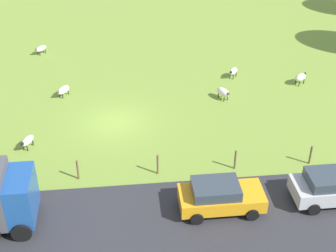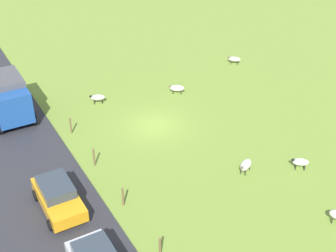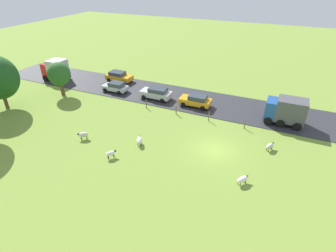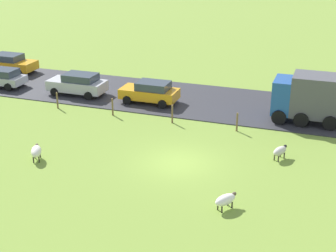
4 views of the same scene
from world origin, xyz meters
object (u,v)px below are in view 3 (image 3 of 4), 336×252
Objects in this scene: car_0 at (119,76)px; truck_0 at (286,110)px; sheep_4 at (83,135)px; car_1 at (116,87)px; car_3 at (156,93)px; truck_1 at (56,69)px; sheep_3 at (111,153)px; sheep_5 at (242,179)px; sheep_0 at (139,140)px; sheep_2 at (270,146)px; tree_3 at (59,74)px; car_2 at (196,100)px.

truck_0 is at bearing -98.09° from car_0.
car_1 is (12.58, 4.17, 0.27)m from sheep_4.
sheep_4 is 0.27× the size of car_3.
truck_1 reaches higher than car_3.
truck_0 reaches higher than car_0.
sheep_3 is 0.87× the size of sheep_5.
car_0 is (18.09, 10.87, 0.38)m from sheep_3.
sheep_5 is at bearing 168.52° from truck_0.
sheep_3 is at bearing 133.28° from truck_0.
truck_0 reaches higher than sheep_5.
sheep_2 is at bearing -70.13° from sheep_0.
sheep_0 is 6.37m from sheep_4.
truck_1 reaches higher than sheep_2.
tree_3 is at bearing 98.24° from truck_0.
sheep_3 is 21.01m from truck_0.
car_3 reaches higher than car_0.
car_2 reaches higher than sheep_5.
car_0 reaches higher than sheep_0.
car_2 is at bearing -89.48° from car_3.
sheep_3 is at bearing 164.75° from car_2.
truck_0 is at bearing -8.21° from sheep_2.
sheep_5 is (-0.01, -17.40, -0.09)m from sheep_4.
car_0 is at bearing 39.58° from sheep_0.
sheep_0 is 17.82m from truck_0.
truck_0 is (6.51, -0.94, 1.28)m from sheep_2.
sheep_5 is at bearing -120.28° from car_1.
sheep_0 reaches higher than sheep_3.
sheep_2 is at bearing -14.80° from sheep_5.
tree_3 is 31.06m from truck_0.
car_3 is (0.03, 17.32, -0.86)m from truck_0.
sheep_3 is at bearing -122.76° from tree_3.
sheep_0 is 0.29× the size of car_3.
tree_3 is 1.28× the size of car_1.
truck_1 is at bearing 51.54° from sheep_4.
truck_0 is (14.38, -15.27, 1.25)m from sheep_3.
car_0 is at bearing -69.60° from truck_1.
sheep_3 is 0.25× the size of car_0.
car_0 is (3.70, -9.96, -0.95)m from truck_1.
sheep_5 is at bearing -106.54° from tree_3.
sheep_2 is at bearing -111.74° from car_3.
car_0 is 4.38m from car_1.
car_2 is at bearing -76.85° from tree_3.
sheep_3 is at bearing 118.77° from sheep_2.
truck_0 is at bearing -51.08° from sheep_0.
truck_1 is 0.87× the size of car_0.
car_3 is (12.82, 14.72, 0.44)m from sheep_5.
sheep_5 is 28.75m from car_0.
truck_0 is 26.41m from car_0.
sheep_5 is 0.28× the size of truck_0.
car_0 is at bearing -29.22° from tree_3.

